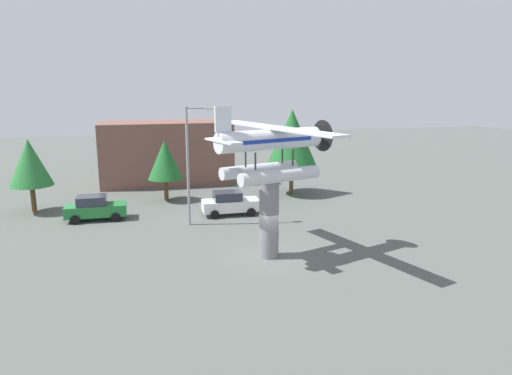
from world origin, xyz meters
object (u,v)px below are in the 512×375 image
at_px(display_pedestal, 269,218).
at_px(tree_west, 30,163).
at_px(car_near_green, 95,208).
at_px(streetlight_primary, 190,158).
at_px(tree_east, 165,160).
at_px(tree_center_back, 292,139).
at_px(car_mid_white, 230,203).
at_px(storefront_building, 167,153).
at_px(floatplane_monument, 272,148).

bearing_deg(display_pedestal, tree_west, 137.81).
relative_size(car_near_green, streetlight_primary, 0.52).
height_order(tree_east, tree_center_back, tree_center_back).
bearing_deg(tree_west, car_near_green, -35.00).
bearing_deg(car_mid_white, storefront_building, 106.22).
distance_m(floatplane_monument, tree_west, 20.09).
height_order(storefront_building, tree_east, storefront_building).
relative_size(floatplane_monument, tree_west, 1.84).
bearing_deg(car_near_green, display_pedestal, -45.05).
bearing_deg(car_mid_white, car_near_green, 174.15).
distance_m(floatplane_monument, storefront_building, 22.60).
bearing_deg(streetlight_primary, car_mid_white, 31.63).
height_order(display_pedestal, car_near_green, display_pedestal).
bearing_deg(tree_east, car_near_green, -139.29).
height_order(car_near_green, streetlight_primary, streetlight_primary).
xyz_separation_m(display_pedestal, car_mid_white, (-0.47, 9.10, -1.35)).
bearing_deg(streetlight_primary, tree_center_back, 37.16).
xyz_separation_m(car_mid_white, tree_west, (-14.26, 4.25, 2.91)).
xyz_separation_m(storefront_building, tree_center_back, (10.28, -7.52, 1.89)).
bearing_deg(tree_west, tree_east, 7.31).
height_order(streetlight_primary, tree_center_back, streetlight_primary).
distance_m(car_mid_white, tree_east, 7.46).
bearing_deg(floatplane_monument, tree_center_back, 49.62).
bearing_deg(tree_west, storefront_building, 39.43).
distance_m(car_near_green, car_mid_white, 9.65).
bearing_deg(tree_east, floatplane_monument, -71.39).
bearing_deg(car_near_green, streetlight_primary, -23.29).
xyz_separation_m(streetlight_primary, tree_east, (-1.31, 7.38, -1.24)).
height_order(car_near_green, tree_center_back, tree_center_back).
relative_size(floatplane_monument, storefront_building, 0.82).
xyz_separation_m(car_mid_white, streetlight_primary, (-3.01, -1.85, 3.79)).
height_order(car_mid_white, streetlight_primary, streetlight_primary).
bearing_deg(storefront_building, tree_east, -94.38).
bearing_deg(car_mid_white, tree_center_back, 39.46).
xyz_separation_m(car_near_green, storefront_building, (5.85, 11.91, 2.11)).
height_order(car_mid_white, tree_center_back, tree_center_back).
bearing_deg(tree_center_back, streetlight_primary, -142.84).
distance_m(floatplane_monument, tree_center_back, 15.66).
relative_size(tree_west, tree_east, 1.10).
bearing_deg(streetlight_primary, floatplane_monument, -63.44).
distance_m(tree_west, tree_east, 10.04).
relative_size(car_near_green, tree_west, 0.75).
bearing_deg(car_mid_white, tree_west, 163.40).
bearing_deg(car_mid_white, display_pedestal, -87.03).
distance_m(car_near_green, tree_west, 6.40).
relative_size(floatplane_monument, car_near_green, 2.44).
height_order(floatplane_monument, storefront_building, floatplane_monument).
height_order(display_pedestal, tree_east, tree_east).
bearing_deg(display_pedestal, car_mid_white, 92.97).
bearing_deg(tree_west, tree_center_back, 3.09).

